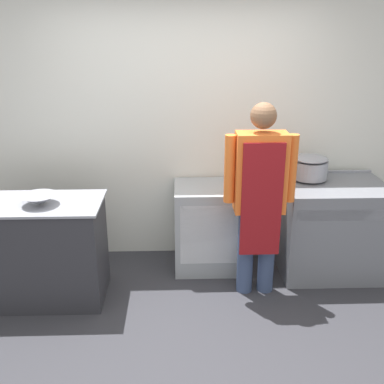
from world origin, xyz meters
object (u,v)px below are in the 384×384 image
(stove, at_px, (331,227))
(stock_pot, at_px, (310,167))
(fridge_unit, at_px, (209,227))
(person_cook, at_px, (260,191))
(mixing_bowl, at_px, (39,200))

(stove, relative_size, stock_pot, 2.90)
(fridge_unit, relative_size, person_cook, 0.49)
(person_cook, xyz_separation_m, stock_pot, (0.56, 0.50, 0.06))
(stove, distance_m, stock_pot, 0.62)
(stock_pot, bearing_deg, fridge_unit, -178.96)
(stove, xyz_separation_m, mixing_bowl, (-2.55, -0.45, 0.49))
(fridge_unit, distance_m, person_cook, 0.81)
(stove, relative_size, mixing_bowl, 3.20)
(fridge_unit, bearing_deg, person_cook, -51.41)
(stove, bearing_deg, person_cook, -154.43)
(person_cook, height_order, stock_pot, person_cook)
(mixing_bowl, bearing_deg, stock_pot, 14.00)
(fridge_unit, distance_m, mixing_bowl, 1.59)
(fridge_unit, height_order, person_cook, person_cook)
(stove, distance_m, person_cook, 0.99)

